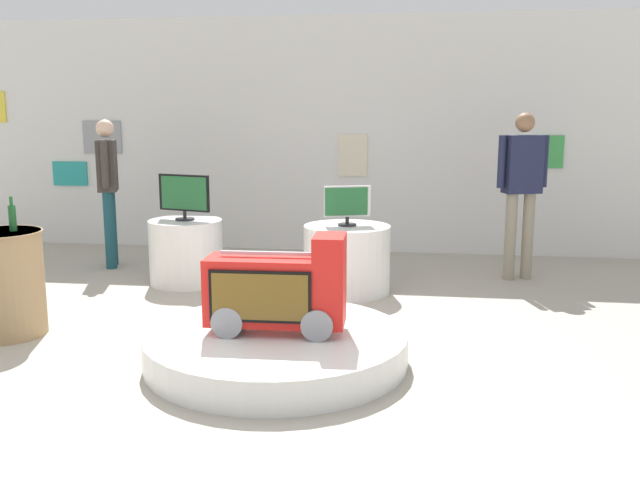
{
  "coord_description": "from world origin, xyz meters",
  "views": [
    {
      "loc": [
        1.19,
        -4.48,
        1.76
      ],
      "look_at": [
        0.44,
        0.96,
        0.74
      ],
      "focal_mm": 38.55,
      "sensor_mm": 36.0,
      "label": 1
    }
  ],
  "objects_px": {
    "display_pedestal_center_rear": "(186,252)",
    "shopper_browsing_rear": "(108,181)",
    "novelty_firetruck_tv": "(278,293)",
    "shopper_browsing_near_truck": "(522,183)",
    "main_display_pedestal": "(276,347)",
    "tv_on_center_rear": "(184,195)",
    "side_table_round": "(4,283)",
    "tv_on_left_rear": "(347,204)",
    "display_pedestal_left_rear": "(347,259)",
    "bottle_on_side_table": "(12,217)"
  },
  "relations": [
    {
      "from": "main_display_pedestal",
      "to": "tv_on_left_rear",
      "type": "relative_size",
      "value": 4.16
    },
    {
      "from": "tv_on_center_rear",
      "to": "novelty_firetruck_tv",
      "type": "bearing_deg",
      "value": -56.88
    },
    {
      "from": "tv_on_center_rear",
      "to": "shopper_browsing_rear",
      "type": "relative_size",
      "value": 0.34
    },
    {
      "from": "main_display_pedestal",
      "to": "shopper_browsing_rear",
      "type": "height_order",
      "value": "shopper_browsing_rear"
    },
    {
      "from": "main_display_pedestal",
      "to": "display_pedestal_left_rear",
      "type": "height_order",
      "value": "display_pedestal_left_rear"
    },
    {
      "from": "display_pedestal_left_rear",
      "to": "display_pedestal_center_rear",
      "type": "bearing_deg",
      "value": 175.61
    },
    {
      "from": "bottle_on_side_table",
      "to": "shopper_browsing_rear",
      "type": "xyz_separation_m",
      "value": [
        -0.34,
        2.45,
        0.04
      ]
    },
    {
      "from": "display_pedestal_left_rear",
      "to": "shopper_browsing_rear",
      "type": "xyz_separation_m",
      "value": [
        -2.82,
        0.77,
        0.66
      ]
    },
    {
      "from": "novelty_firetruck_tv",
      "to": "display_pedestal_left_rear",
      "type": "distance_m",
      "value": 2.07
    },
    {
      "from": "tv_on_left_rear",
      "to": "display_pedestal_center_rear",
      "type": "height_order",
      "value": "tv_on_left_rear"
    },
    {
      "from": "tv_on_left_rear",
      "to": "display_pedestal_center_rear",
      "type": "xyz_separation_m",
      "value": [
        -1.7,
        0.13,
        -0.55
      ]
    },
    {
      "from": "display_pedestal_left_rear",
      "to": "tv_on_left_rear",
      "type": "height_order",
      "value": "tv_on_left_rear"
    },
    {
      "from": "tv_on_left_rear",
      "to": "bottle_on_side_table",
      "type": "relative_size",
      "value": 1.64
    },
    {
      "from": "display_pedestal_left_rear",
      "to": "tv_on_left_rear",
      "type": "distance_m",
      "value": 0.55
    },
    {
      "from": "tv_on_center_rear",
      "to": "shopper_browsing_rear",
      "type": "height_order",
      "value": "shopper_browsing_rear"
    },
    {
      "from": "novelty_firetruck_tv",
      "to": "bottle_on_side_table",
      "type": "height_order",
      "value": "bottle_on_side_table"
    },
    {
      "from": "novelty_firetruck_tv",
      "to": "display_pedestal_left_rear",
      "type": "bearing_deg",
      "value": 82.07
    },
    {
      "from": "display_pedestal_left_rear",
      "to": "tv_on_center_rear",
      "type": "distance_m",
      "value": 1.8
    },
    {
      "from": "side_table_round",
      "to": "shopper_browsing_near_truck",
      "type": "xyz_separation_m",
      "value": [
        4.34,
        2.51,
        0.61
      ]
    },
    {
      "from": "side_table_round",
      "to": "shopper_browsing_rear",
      "type": "xyz_separation_m",
      "value": [
        -0.25,
        2.49,
        0.56
      ]
    },
    {
      "from": "tv_on_left_rear",
      "to": "side_table_round",
      "type": "xyz_separation_m",
      "value": [
        -2.57,
        -1.71,
        -0.46
      ]
    },
    {
      "from": "main_display_pedestal",
      "to": "shopper_browsing_near_truck",
      "type": "bearing_deg",
      "value": 53.83
    },
    {
      "from": "side_table_round",
      "to": "shopper_browsing_rear",
      "type": "height_order",
      "value": "shopper_browsing_rear"
    },
    {
      "from": "display_pedestal_left_rear",
      "to": "tv_on_center_rear",
      "type": "xyz_separation_m",
      "value": [
        -1.7,
        0.13,
        0.6
      ]
    },
    {
      "from": "side_table_round",
      "to": "shopper_browsing_near_truck",
      "type": "relative_size",
      "value": 0.48
    },
    {
      "from": "main_display_pedestal",
      "to": "novelty_firetruck_tv",
      "type": "relative_size",
      "value": 1.9
    },
    {
      "from": "main_display_pedestal",
      "to": "shopper_browsing_near_truck",
      "type": "distance_m",
      "value": 3.63
    },
    {
      "from": "display_pedestal_center_rear",
      "to": "bottle_on_side_table",
      "type": "bearing_deg",
      "value": -113.46
    },
    {
      "from": "main_display_pedestal",
      "to": "display_pedestal_left_rear",
      "type": "relative_size",
      "value": 2.18
    },
    {
      "from": "bottle_on_side_table",
      "to": "tv_on_center_rear",
      "type": "bearing_deg",
      "value": 66.46
    },
    {
      "from": "tv_on_left_rear",
      "to": "side_table_round",
      "type": "relative_size",
      "value": 0.53
    },
    {
      "from": "display_pedestal_center_rear",
      "to": "bottle_on_side_table",
      "type": "xyz_separation_m",
      "value": [
        -0.78,
        -1.81,
        0.62
      ]
    },
    {
      "from": "novelty_firetruck_tv",
      "to": "shopper_browsing_near_truck",
      "type": "bearing_deg",
      "value": 54.14
    },
    {
      "from": "novelty_firetruck_tv",
      "to": "shopper_browsing_near_truck",
      "type": "relative_size",
      "value": 0.56
    },
    {
      "from": "tv_on_center_rear",
      "to": "side_table_round",
      "type": "xyz_separation_m",
      "value": [
        -0.87,
        -1.84,
        -0.5
      ]
    },
    {
      "from": "display_pedestal_center_rear",
      "to": "side_table_round",
      "type": "height_order",
      "value": "side_table_round"
    },
    {
      "from": "tv_on_center_rear",
      "to": "bottle_on_side_table",
      "type": "bearing_deg",
      "value": -113.54
    },
    {
      "from": "main_display_pedestal",
      "to": "tv_on_center_rear",
      "type": "distance_m",
      "value": 2.7
    },
    {
      "from": "bottle_on_side_table",
      "to": "shopper_browsing_rear",
      "type": "bearing_deg",
      "value": 97.81
    },
    {
      "from": "novelty_firetruck_tv",
      "to": "tv_on_left_rear",
      "type": "bearing_deg",
      "value": 82.09
    },
    {
      "from": "display_pedestal_center_rear",
      "to": "shopper_browsing_rear",
      "type": "xyz_separation_m",
      "value": [
        -1.12,
        0.64,
        0.66
      ]
    },
    {
      "from": "novelty_firetruck_tv",
      "to": "side_table_round",
      "type": "xyz_separation_m",
      "value": [
        -2.29,
        0.32,
        -0.08
      ]
    },
    {
      "from": "main_display_pedestal",
      "to": "shopper_browsing_near_truck",
      "type": "relative_size",
      "value": 1.06
    },
    {
      "from": "display_pedestal_center_rear",
      "to": "bottle_on_side_table",
      "type": "height_order",
      "value": "bottle_on_side_table"
    },
    {
      "from": "novelty_firetruck_tv",
      "to": "main_display_pedestal",
      "type": "bearing_deg",
      "value": 162.29
    },
    {
      "from": "tv_on_left_rear",
      "to": "shopper_browsing_rear",
      "type": "distance_m",
      "value": 2.92
    },
    {
      "from": "display_pedestal_center_rear",
      "to": "shopper_browsing_rear",
      "type": "height_order",
      "value": "shopper_browsing_rear"
    },
    {
      "from": "display_pedestal_left_rear",
      "to": "shopper_browsing_rear",
      "type": "distance_m",
      "value": 3.0
    },
    {
      "from": "side_table_round",
      "to": "shopper_browsing_rear",
      "type": "relative_size",
      "value": 0.5
    },
    {
      "from": "shopper_browsing_near_truck",
      "to": "shopper_browsing_rear",
      "type": "relative_size",
      "value": 1.04
    }
  ]
}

